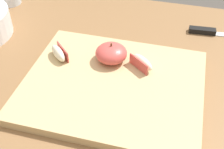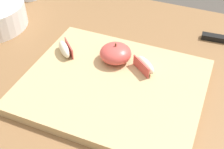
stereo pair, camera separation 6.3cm
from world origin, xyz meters
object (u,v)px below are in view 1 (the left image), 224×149
apple_wedge_left (142,62)px  apple_half_skin_up (111,53)px  apple_wedge_front (59,53)px  paring_knife (207,32)px  cutting_board (112,85)px

apple_wedge_left → apple_half_skin_up: bearing=174.3°
apple_wedge_front → paring_knife: (0.33, 0.22, -0.03)m
apple_half_skin_up → apple_wedge_front: 0.12m
cutting_board → apple_wedge_left: apple_wedge_left is taller
apple_half_skin_up → apple_wedge_front: bearing=-169.4°
apple_half_skin_up → paring_knife: apple_half_skin_up is taller
apple_half_skin_up → paring_knife: 0.30m
cutting_board → apple_wedge_front: apple_wedge_front is taller
cutting_board → paring_knife: (0.19, 0.27, -0.00)m
apple_wedge_left → apple_wedge_front: 0.19m
cutting_board → apple_half_skin_up: bearing=106.2°
paring_knife → apple_wedge_left: bearing=-124.2°
paring_knife → cutting_board: bearing=-125.4°
cutting_board → apple_wedge_front: (-0.14, 0.05, 0.02)m
apple_wedge_front → paring_knife: 0.40m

